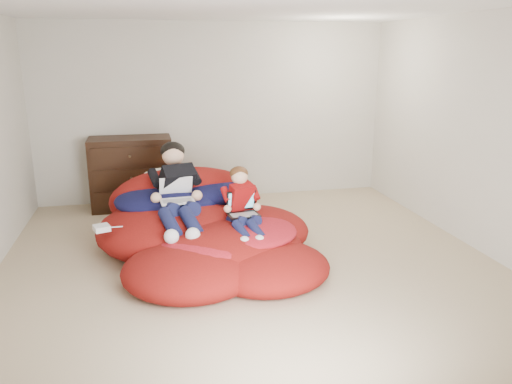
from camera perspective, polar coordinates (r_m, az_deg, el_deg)
name	(u,v)px	position (r m, az deg, el deg)	size (l,w,h in m)	color
room_shell	(250,243)	(5.09, -0.71, -5.80)	(5.10, 5.10, 2.77)	tan
dresser	(132,173)	(7.04, -14.02, 2.12)	(1.09, 0.61, 0.98)	black
beanbag_pile	(205,230)	(5.35, -5.89, -4.37)	(2.29, 2.43, 0.88)	maroon
cream_pillow	(161,181)	(5.97, -10.86, 1.21)	(0.49, 0.31, 0.31)	white
older_boy	(176,186)	(5.40, -9.15, 0.65)	(0.47, 1.29, 0.78)	black
younger_boy	(242,202)	(5.08, -1.57, -1.19)	(0.34, 0.79, 0.63)	#990D0E
laptop_white	(177,194)	(5.32, -9.05, -0.27)	(0.36, 0.38, 0.23)	white
laptop_black	(243,208)	(5.09, -1.55, -1.88)	(0.33, 0.29, 0.23)	black
power_adapter	(102,228)	(5.14, -17.22, -3.95)	(0.14, 0.14, 0.05)	white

